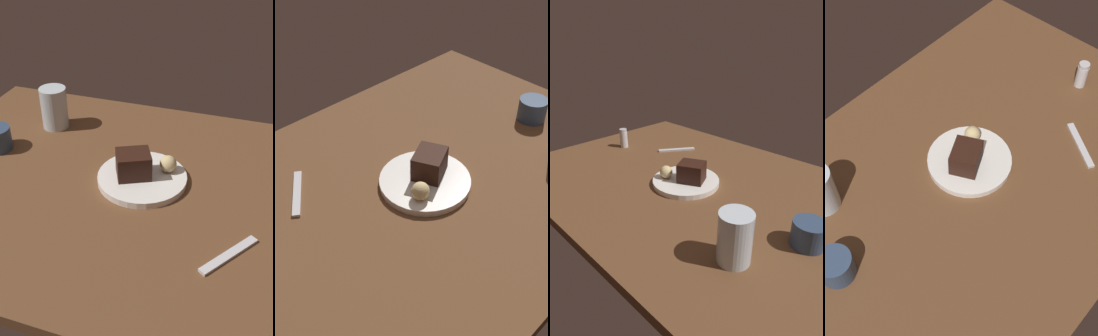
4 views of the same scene
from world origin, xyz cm
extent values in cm
cube|color=brown|center=(0.00, 0.00, 1.50)|extent=(120.00, 84.00, 3.00)
cylinder|color=white|center=(-0.32, 2.32, 3.83)|extent=(21.75, 21.75, 1.66)
cube|color=black|center=(-2.04, 1.75, 7.79)|extent=(10.19, 9.64, 6.25)
sphere|color=#DBC184|center=(5.41, 6.10, 6.75)|extent=(4.18, 4.18, 4.18)
cylinder|color=silver|center=(-32.64, 20.41, 9.05)|extent=(7.66, 7.66, 12.11)
cube|color=silver|center=(23.71, -16.03, 3.35)|extent=(10.04, 13.34, 0.70)
camera|label=1|loc=(24.68, -76.31, 63.95)|focal=44.81mm
camera|label=2|loc=(56.48, 55.08, 72.58)|focal=46.55mm
camera|label=3|loc=(-61.33, 64.03, 49.16)|focal=31.92mm
camera|label=4|loc=(-54.59, -43.48, 100.44)|focal=49.88mm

